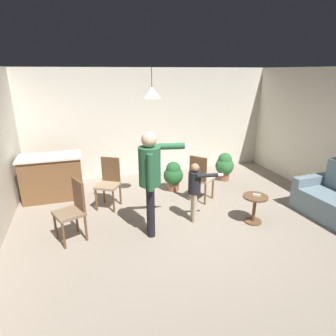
# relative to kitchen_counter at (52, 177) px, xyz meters

# --- Properties ---
(ground) EXTENTS (7.68, 7.68, 0.00)m
(ground) POSITION_rel_kitchen_counter_xyz_m (2.45, -2.18, -0.48)
(ground) COLOR gray
(wall_back) EXTENTS (6.40, 0.10, 2.70)m
(wall_back) POSITION_rel_kitchen_counter_xyz_m (2.45, 1.02, 0.87)
(wall_back) COLOR silver
(wall_back) RESTS_ON ground
(kitchen_counter) EXTENTS (1.26, 0.66, 0.95)m
(kitchen_counter) POSITION_rel_kitchen_counter_xyz_m (0.00, 0.00, 0.00)
(kitchen_counter) COLOR brown
(kitchen_counter) RESTS_ON ground
(side_table_by_couch) EXTENTS (0.44, 0.44, 0.52)m
(side_table_by_couch) POSITION_rel_kitchen_counter_xyz_m (3.52, -2.19, -0.15)
(side_table_by_couch) COLOR brown
(side_table_by_couch) RESTS_ON ground
(person_adult) EXTENTS (0.89, 0.50, 1.75)m
(person_adult) POSITION_rel_kitchen_counter_xyz_m (1.67, -2.00, 0.61)
(person_adult) COLOR black
(person_adult) RESTS_ON ground
(person_child) EXTENTS (0.56, 0.37, 1.11)m
(person_child) POSITION_rel_kitchen_counter_xyz_m (2.51, -1.82, 0.21)
(person_child) COLOR tan
(person_child) RESTS_ON ground
(dining_chair_by_counter) EXTENTS (0.59, 0.59, 1.00)m
(dining_chair_by_counter) POSITION_rel_kitchen_counter_xyz_m (2.95, -1.06, 0.07)
(dining_chair_by_counter) COLOR brown
(dining_chair_by_counter) RESTS_ON ground
(dining_chair_near_wall) EXTENTS (0.55, 0.55, 1.00)m
(dining_chair_near_wall) POSITION_rel_kitchen_counter_xyz_m (0.43, -1.78, 0.07)
(dining_chair_near_wall) COLOR brown
(dining_chair_near_wall) RESTS_ON ground
(dining_chair_centre_back) EXTENTS (0.57, 0.57, 1.00)m
(dining_chair_centre_back) POSITION_rel_kitchen_counter_xyz_m (1.11, -0.75, 0.07)
(dining_chair_centre_back) COLOR brown
(dining_chair_centre_back) RESTS_ON ground
(potted_plant_corner) EXTENTS (0.46, 0.46, 0.71)m
(potted_plant_corner) POSITION_rel_kitchen_counter_xyz_m (4.02, -0.12, -0.09)
(potted_plant_corner) COLOR brown
(potted_plant_corner) RESTS_ON ground
(potted_plant_by_wall) EXTENTS (0.45, 0.45, 0.68)m
(potted_plant_by_wall) POSITION_rel_kitchen_counter_xyz_m (2.59, -0.36, -0.10)
(potted_plant_by_wall) COLOR brown
(potted_plant_by_wall) RESTS_ON ground
(spare_remote_on_table) EXTENTS (0.12, 0.11, 0.04)m
(spare_remote_on_table) POSITION_rel_kitchen_counter_xyz_m (3.54, -2.20, 0.06)
(spare_remote_on_table) COLOR white
(spare_remote_on_table) RESTS_ON side_table_by_couch
(ceiling_light_pendant) EXTENTS (0.32, 0.32, 0.55)m
(ceiling_light_pendant) POSITION_rel_kitchen_counter_xyz_m (1.97, -0.98, 1.77)
(ceiling_light_pendant) COLOR silver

